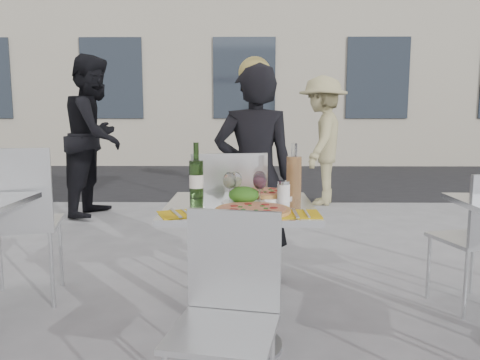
{
  "coord_description": "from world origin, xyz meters",
  "views": [
    {
      "loc": [
        0.03,
        -2.27,
        1.19
      ],
      "look_at": [
        0.0,
        0.15,
        0.85
      ],
      "focal_mm": 35.0,
      "sensor_mm": 36.0,
      "label": 1
    }
  ],
  "objects_px": {
    "pedestrian_a": "(95,136)",
    "salad_plate": "(244,197)",
    "wineglass_red_a": "(260,182)",
    "pedestrian_b": "(322,141)",
    "wineglass_white_a": "(230,182)",
    "side_chair_lfar": "(17,213)",
    "wine_bottle": "(196,177)",
    "woman_diner": "(254,176)",
    "pizza_near": "(253,210)",
    "chair_far": "(227,217)",
    "napkin_right": "(300,214)",
    "chair_near": "(228,303)",
    "wineglass_red_b": "(259,180)",
    "carafe": "(294,176)",
    "pizza_far": "(263,194)",
    "main_table": "(240,246)",
    "sugar_shaker": "(284,192)",
    "wineglass_white_b": "(235,181)",
    "napkin_left": "(180,214)"
  },
  "relations": [
    {
      "from": "pedestrian_a",
      "to": "salad_plate",
      "type": "bearing_deg",
      "value": -145.36
    },
    {
      "from": "wineglass_red_a",
      "to": "pedestrian_b",
      "type": "bearing_deg",
      "value": 76.5
    },
    {
      "from": "wineglass_white_a",
      "to": "side_chair_lfar",
      "type": "bearing_deg",
      "value": 159.47
    },
    {
      "from": "wine_bottle",
      "to": "pedestrian_a",
      "type": "bearing_deg",
      "value": 116.25
    },
    {
      "from": "woman_diner",
      "to": "pizza_near",
      "type": "bearing_deg",
      "value": 85.88
    },
    {
      "from": "chair_far",
      "to": "napkin_right",
      "type": "xyz_separation_m",
      "value": [
        0.35,
        -0.73,
        0.18
      ]
    },
    {
      "from": "wineglass_red_a",
      "to": "chair_far",
      "type": "bearing_deg",
      "value": 110.57
    },
    {
      "from": "chair_near",
      "to": "pedestrian_b",
      "type": "relative_size",
      "value": 0.49
    },
    {
      "from": "pedestrian_a",
      "to": "pedestrian_b",
      "type": "xyz_separation_m",
      "value": [
        2.79,
        0.69,
        -0.09
      ]
    },
    {
      "from": "wine_bottle",
      "to": "wineglass_red_a",
      "type": "distance_m",
      "value": 0.37
    },
    {
      "from": "wine_bottle",
      "to": "wineglass_red_b",
      "type": "relative_size",
      "value": 1.87
    },
    {
      "from": "salad_plate",
      "to": "carafe",
      "type": "xyz_separation_m",
      "value": [
        0.27,
        0.18,
        0.08
      ]
    },
    {
      "from": "salad_plate",
      "to": "wineglass_white_a",
      "type": "relative_size",
      "value": 1.4
    },
    {
      "from": "pizza_near",
      "to": "pizza_far",
      "type": "bearing_deg",
      "value": 81.31
    },
    {
      "from": "pizza_far",
      "to": "wineglass_red_a",
      "type": "xyz_separation_m",
      "value": [
        -0.03,
        -0.2,
        0.09
      ]
    },
    {
      "from": "main_table",
      "to": "wineglass_red_b",
      "type": "xyz_separation_m",
      "value": [
        0.1,
        0.08,
        0.32
      ]
    },
    {
      "from": "sugar_shaker",
      "to": "wineglass_white_b",
      "type": "height_order",
      "value": "wineglass_white_b"
    },
    {
      "from": "chair_far",
      "to": "wineglass_red_a",
      "type": "height_order",
      "value": "chair_far"
    },
    {
      "from": "sugar_shaker",
      "to": "napkin_right",
      "type": "relative_size",
      "value": 0.53
    },
    {
      "from": "wineglass_red_a",
      "to": "wineglass_red_b",
      "type": "xyz_separation_m",
      "value": [
        0.0,
        0.06,
        0.0
      ]
    },
    {
      "from": "chair_near",
      "to": "wineglass_red_a",
      "type": "bearing_deg",
      "value": 88.39
    },
    {
      "from": "pedestrian_a",
      "to": "carafe",
      "type": "xyz_separation_m",
      "value": [
        2.03,
        -3.05,
        -0.07
      ]
    },
    {
      "from": "carafe",
      "to": "wineglass_white_b",
      "type": "relative_size",
      "value": 1.84
    },
    {
      "from": "main_table",
      "to": "pizza_far",
      "type": "relative_size",
      "value": 2.34
    },
    {
      "from": "main_table",
      "to": "side_chair_lfar",
      "type": "distance_m",
      "value": 1.47
    },
    {
      "from": "chair_near",
      "to": "napkin_right",
      "type": "height_order",
      "value": "chair_near"
    },
    {
      "from": "pedestrian_b",
      "to": "woman_diner",
      "type": "bearing_deg",
      "value": 0.25
    },
    {
      "from": "side_chair_lfar",
      "to": "sugar_shaker",
      "type": "height_order",
      "value": "side_chair_lfar"
    },
    {
      "from": "wineglass_white_b",
      "to": "side_chair_lfar",
      "type": "bearing_deg",
      "value": 160.58
    },
    {
      "from": "chair_far",
      "to": "wine_bottle",
      "type": "bearing_deg",
      "value": 55.83
    },
    {
      "from": "carafe",
      "to": "pizza_far",
      "type": "bearing_deg",
      "value": 173.2
    },
    {
      "from": "wineglass_white_a",
      "to": "pedestrian_b",
      "type": "bearing_deg",
      "value": 74.38
    },
    {
      "from": "chair_far",
      "to": "wineglass_white_a",
      "type": "relative_size",
      "value": 6.16
    },
    {
      "from": "wineglass_red_a",
      "to": "wineglass_white_b",
      "type": "bearing_deg",
      "value": 162.81
    },
    {
      "from": "carafe",
      "to": "pizza_near",
      "type": "bearing_deg",
      "value": -119.78
    },
    {
      "from": "side_chair_lfar",
      "to": "napkin_right",
      "type": "height_order",
      "value": "side_chair_lfar"
    },
    {
      "from": "wineglass_red_b",
      "to": "pedestrian_b",
      "type": "bearing_deg",
      "value": 76.28
    },
    {
      "from": "wine_bottle",
      "to": "napkin_left",
      "type": "distance_m",
      "value": 0.42
    },
    {
      "from": "wineglass_white_b",
      "to": "wineglass_red_b",
      "type": "bearing_deg",
      "value": 12.24
    },
    {
      "from": "chair_near",
      "to": "wineglass_red_b",
      "type": "height_order",
      "value": "wineglass_red_b"
    },
    {
      "from": "pizza_near",
      "to": "wineglass_red_a",
      "type": "height_order",
      "value": "wineglass_red_a"
    },
    {
      "from": "pedestrian_a",
      "to": "carafe",
      "type": "distance_m",
      "value": 3.66
    },
    {
      "from": "woman_diner",
      "to": "salad_plate",
      "type": "xyz_separation_m",
      "value": [
        -0.07,
        -0.94,
        0.02
      ]
    },
    {
      "from": "pizza_near",
      "to": "side_chair_lfar",
      "type": "bearing_deg",
      "value": 153.35
    },
    {
      "from": "main_table",
      "to": "wineglass_white_b",
      "type": "bearing_deg",
      "value": 114.67
    },
    {
      "from": "chair_near",
      "to": "woman_diner",
      "type": "bearing_deg",
      "value": 96.42
    },
    {
      "from": "woman_diner",
      "to": "pizza_near",
      "type": "xyz_separation_m",
      "value": [
        -0.03,
        -1.15,
        -0.0
      ]
    },
    {
      "from": "chair_near",
      "to": "pedestrian_b",
      "type": "height_order",
      "value": "pedestrian_b"
    },
    {
      "from": "pizza_far",
      "to": "wineglass_white_b",
      "type": "bearing_deg",
      "value": -131.66
    },
    {
      "from": "pizza_far",
      "to": "wineglass_red_a",
      "type": "relative_size",
      "value": 2.04
    }
  ]
}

